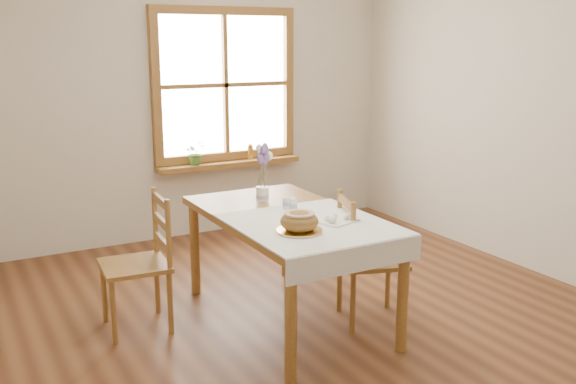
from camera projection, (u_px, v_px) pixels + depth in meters
name	position (u px, v px, depth m)	size (l,w,h in m)	color
ground	(310.00, 336.00, 4.17)	(5.00, 5.00, 0.00)	brown
room_walls	(313.00, 69.00, 3.78)	(4.60, 5.10, 2.65)	beige
window	(225.00, 85.00, 6.17)	(1.46, 0.08, 1.46)	#9D6630
window_sill	(230.00, 164.00, 6.29)	(1.46, 0.20, 0.05)	#9D6630
dining_table	(288.00, 226.00, 4.27)	(0.90, 1.60, 0.75)	#9D6630
table_linen	(311.00, 225.00, 4.00)	(0.91, 0.99, 0.01)	white
chair_left	(134.00, 263.00, 4.19)	(0.42, 0.44, 0.90)	#9D6630
chair_right	(372.00, 258.00, 4.31)	(0.41, 0.43, 0.89)	#9D6630
bread_plate	(299.00, 231.00, 3.82)	(0.27, 0.27, 0.01)	white
bread_loaf	(299.00, 219.00, 3.81)	(0.23, 0.23, 0.13)	olive
egg_napkin	(336.00, 221.00, 4.04)	(0.23, 0.20, 0.01)	white
eggs	(337.00, 217.00, 4.04)	(0.18, 0.16, 0.04)	white
salt_shaker	(293.00, 205.00, 4.25)	(0.06, 0.06, 0.11)	white
pepper_shaker	(286.00, 203.00, 4.34)	(0.04, 0.04, 0.08)	white
flower_vase	(262.00, 195.00, 4.56)	(0.09, 0.09, 0.10)	white
lavender_bouquet	(262.00, 167.00, 4.52)	(0.16, 0.16, 0.30)	#6A508F
potted_plant	(195.00, 155.00, 6.10)	(0.20, 0.23, 0.18)	#447D32
amber_bottle	(250.00, 151.00, 6.38)	(0.05, 0.05, 0.16)	#AD7420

